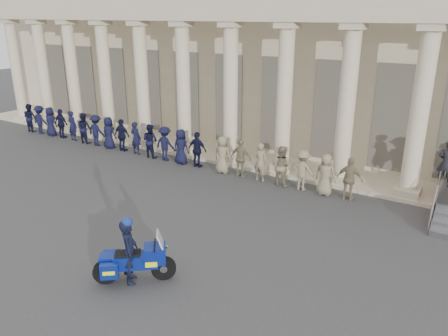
# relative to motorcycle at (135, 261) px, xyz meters

# --- Properties ---
(ground) EXTENTS (90.00, 90.00, 0.00)m
(ground) POSITION_rel_motorcycle_xyz_m (-1.59, 1.43, -0.59)
(ground) COLOR #38383A
(ground) RESTS_ON ground
(building) EXTENTS (40.00, 12.50, 9.00)m
(building) POSITION_rel_motorcycle_xyz_m (-1.59, 16.17, 3.93)
(building) COLOR #C5B694
(building) RESTS_ON ground
(officer_rank) EXTENTS (19.86, 0.62, 1.64)m
(officer_rank) POSITION_rel_motorcycle_xyz_m (-6.68, 8.17, 0.23)
(officer_rank) COLOR black
(officer_rank) RESTS_ON ground
(motorcycle) EXTENTS (1.77, 1.57, 1.37)m
(motorcycle) POSITION_rel_motorcycle_xyz_m (0.00, 0.00, 0.00)
(motorcycle) COLOR black
(motorcycle) RESTS_ON ground
(rider) EXTENTS (0.73, 0.76, 1.84)m
(rider) POSITION_rel_motorcycle_xyz_m (-0.09, -0.08, 0.32)
(rider) COLOR black
(rider) RESTS_ON ground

